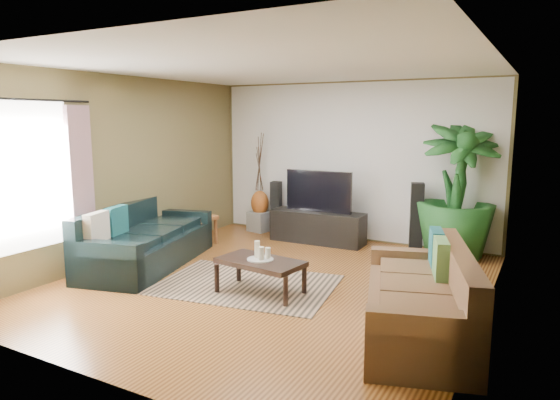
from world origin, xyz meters
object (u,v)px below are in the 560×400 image
Objects in this scene: sofa_left at (148,236)px; side_table at (200,230)px; pedestal at (260,221)px; potted_plant at (457,191)px; coffee_table at (260,277)px; television at (319,191)px; speaker_right at (416,217)px; speaker_left at (276,207)px; tv_stand at (318,227)px; sofa_right at (418,292)px; vase at (260,203)px.

sofa_left reaches higher than side_table.
pedestal is at bearing -20.33° from sofa_left.
sofa_left is 4.59m from potted_plant.
television reaches higher than coffee_table.
speaker_left is at bearing 161.56° from speaker_right.
speaker_left is (-0.96, 0.28, 0.21)m from tv_stand.
sofa_right is at bearing -23.79° from side_table.
television is at bearing -48.08° from sofa_left.
speaker_left is 0.87× the size of speaker_right.
television is 2.20m from potted_plant.
sofa_left is 5.04× the size of vase.
sofa_right is at bearing -53.07° from speaker_left.
speaker_left is at bearing -150.56° from sofa_right.
side_table is (-2.09, 1.52, 0.04)m from coffee_table.
sofa_left is 1.47× the size of tv_stand.
speaker_right reaches higher than pedestal.
speaker_left is at bearing 63.32° from side_table.
television is at bearing -175.53° from potted_plant.
television is 2.52× the size of vase.
tv_stand is 1.68× the size of speaker_left.
sofa_left reaches higher than vase.
potted_plant reaches higher than pedestal.
tv_stand reaches higher than coffee_table.
sofa_left is 2.65m from vase.
sofa_right is 4.46× the size of vase.
side_table is (-1.65, -1.11, -0.63)m from television.
speaker_right reaches higher than sofa_right.
speaker_left is 1.95× the size of side_table.
sofa_left is at bearing -158.15° from speaker_right.
tv_stand is at bearing -48.30° from sofa_left.
vase is (-0.35, 0.00, 0.05)m from speaker_left.
coffee_table is 2.20× the size of vase.
potted_plant is (0.59, -0.03, 0.47)m from speaker_right.
speaker_right reaches higher than tv_stand.
potted_plant is (1.75, 2.80, 0.81)m from coffee_table.
side_table is (-1.65, -1.09, -0.02)m from tv_stand.
potted_plant reaches higher than side_table.
speaker_right is at bearing 176.75° from sofa_right.
pedestal is at bearing 0.00° from vase.
tv_stand is at bearing 170.74° from speaker_right.
tv_stand is (1.59, 2.35, -0.16)m from sofa_left.
sofa_right is 1.90× the size of speaker_right.
sofa_left is 2.84m from tv_stand.
speaker_right reaches higher than coffee_table.
side_table is (-0.34, -1.37, 0.06)m from pedestal.
vase is (0.28, 2.63, 0.10)m from sofa_left.
side_table reaches higher than coffee_table.
sofa_right is 4.84m from pedestal.
tv_stand is 0.78× the size of potted_plant.
television reaches higher than vase.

